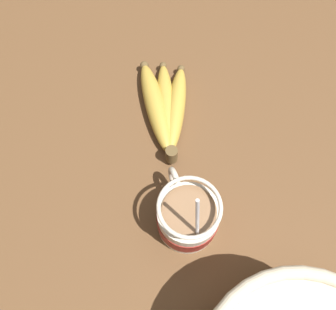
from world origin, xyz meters
TOP-DOWN VIEW (x-y plane):
  - table at (0.00, 0.00)cm, footprint 110.81×110.81cm
  - coffee_mug at (-4.26, 1.32)cm, footprint 12.54×9.10cm
  - banana_bunch at (16.14, -2.03)cm, footprint 21.02×10.92cm

SIDE VIEW (x-z plane):
  - table at x=0.00cm, z-range 0.00..2.53cm
  - banana_bunch at x=16.14cm, z-range 2.17..6.18cm
  - coffee_mug at x=-4.26cm, z-range -1.74..14.50cm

